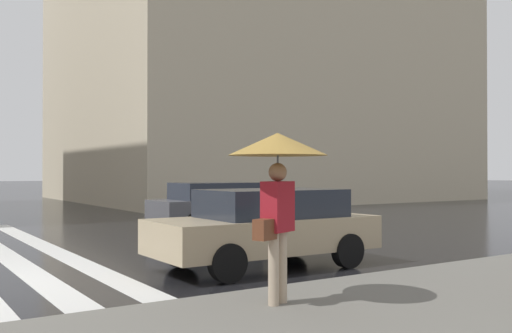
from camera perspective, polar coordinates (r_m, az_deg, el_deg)
name	(u,v)px	position (r m, az deg, el deg)	size (l,w,h in m)	color
haussmann_block_corner	(256,34)	(38.48, -0.01, 13.24)	(18.72, 23.00, 22.30)	beige
car_dark_grey	(218,204)	(17.12, -3.84, -3.82)	(1.85, 4.10, 1.41)	#4C4C51
car_champagne	(267,226)	(10.20, 1.07, -6.00)	(1.85, 4.10, 1.41)	tan
pedestrian_in_red_jacket	(277,161)	(6.72, 2.18, 0.56)	(1.20, 1.20, 2.04)	maroon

